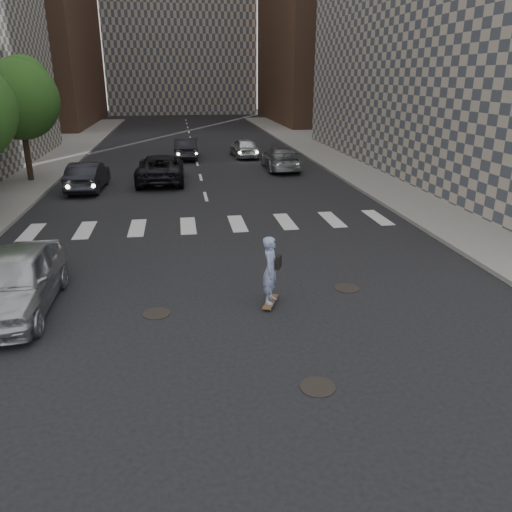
{
  "coord_description": "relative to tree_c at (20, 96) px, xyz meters",
  "views": [
    {
      "loc": [
        -1.24,
        -10.44,
        5.71
      ],
      "look_at": [
        0.61,
        1.53,
        1.3
      ],
      "focal_mm": 35.0,
      "sensor_mm": 36.0,
      "label": 1
    }
  ],
  "objects": [
    {
      "name": "ground",
      "position": [
        9.45,
        -19.14,
        -4.65
      ],
      "size": [
        160.0,
        160.0,
        0.0
      ],
      "primitive_type": "plane",
      "color": "black",
      "rests_on": "ground"
    },
    {
      "name": "sidewalk_right",
      "position": [
        23.95,
        0.86,
        -4.57
      ],
      "size": [
        13.0,
        80.0,
        0.15
      ],
      "primitive_type": "cube",
      "color": "gray",
      "rests_on": "ground"
    },
    {
      "name": "tree_c",
      "position": [
        0.0,
        0.0,
        0.0
      ],
      "size": [
        4.2,
        4.2,
        6.6
      ],
      "color": "#382619",
      "rests_on": "sidewalk_left"
    },
    {
      "name": "manhole_a",
      "position": [
        10.65,
        -21.64,
        -4.64
      ],
      "size": [
        0.7,
        0.7,
        0.02
      ],
      "primitive_type": "cylinder",
      "color": "black",
      "rests_on": "ground"
    },
    {
      "name": "manhole_b",
      "position": [
        7.45,
        -17.94,
        -4.64
      ],
      "size": [
        0.7,
        0.7,
        0.02
      ],
      "primitive_type": "cylinder",
      "color": "black",
      "rests_on": "ground"
    },
    {
      "name": "manhole_c",
      "position": [
        12.75,
        -17.14,
        -4.64
      ],
      "size": [
        0.7,
        0.7,
        0.02
      ],
      "primitive_type": "cylinder",
      "color": "black",
      "rests_on": "ground"
    },
    {
      "name": "skateboarder",
      "position": [
        10.42,
        -17.86,
        -3.66
      ],
      "size": [
        0.65,
        0.96,
        1.88
      ],
      "rotation": [
        0.0,
        0.0,
        -0.41
      ],
      "color": "brown",
      "rests_on": "ground"
    },
    {
      "name": "silver_sedan",
      "position": [
        3.95,
        -17.14,
        -3.84
      ],
      "size": [
        1.92,
        4.72,
        1.6
      ],
      "primitive_type": "imported",
      "rotation": [
        0.0,
        0.0,
        -0.01
      ],
      "color": "#BABDC2",
      "rests_on": "ground"
    },
    {
      "name": "traffic_car_a",
      "position": [
        3.48,
        -2.67,
        -3.91
      ],
      "size": [
        1.74,
        4.52,
        1.47
      ],
      "primitive_type": "imported",
      "rotation": [
        0.0,
        0.0,
        3.1
      ],
      "color": "black",
      "rests_on": "ground"
    },
    {
      "name": "traffic_car_b",
      "position": [
        14.63,
        1.68,
        -3.92
      ],
      "size": [
        2.16,
        5.07,
        1.46
      ],
      "primitive_type": "imported",
      "rotation": [
        0.0,
        0.0,
        3.12
      ],
      "color": "slate",
      "rests_on": "ground"
    },
    {
      "name": "traffic_car_c",
      "position": [
        7.19,
        -1.14,
        -3.88
      ],
      "size": [
        2.61,
        5.55,
        1.53
      ],
      "primitive_type": "imported",
      "rotation": [
        0.0,
        0.0,
        3.13
      ],
      "color": "black",
      "rests_on": "ground"
    },
    {
      "name": "traffic_car_d",
      "position": [
        13.02,
        7.13,
        -3.94
      ],
      "size": [
        1.95,
        4.27,
        1.42
      ],
      "primitive_type": "imported",
      "rotation": [
        0.0,
        0.0,
        3.21
      ],
      "color": "silver",
      "rests_on": "ground"
    },
    {
      "name": "traffic_car_e",
      "position": [
        8.82,
        7.06,
        -3.9
      ],
      "size": [
        1.75,
        4.58,
        1.49
      ],
      "primitive_type": "imported",
      "rotation": [
        0.0,
        0.0,
        3.1
      ],
      "color": "black",
      "rests_on": "ground"
    }
  ]
}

